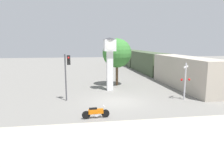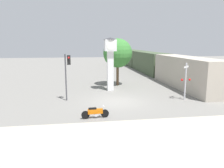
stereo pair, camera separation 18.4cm
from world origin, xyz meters
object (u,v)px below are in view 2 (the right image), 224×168
object	(u,v)px
motorcycle	(95,112)
freight_train	(149,62)
clock_tower	(110,56)
street_tree	(118,53)
railroad_crossing_signal	(186,80)
traffic_light	(67,69)

from	to	relation	value
motorcycle	freight_train	bearing A→B (deg)	58.20
clock_tower	street_tree	world-z (taller)	clock_tower
clock_tower	motorcycle	bearing A→B (deg)	-104.68
freight_train	railroad_crossing_signal	xyz separation A→B (m)	(-2.71, -18.26, 0.08)
street_tree	traffic_light	bearing A→B (deg)	-131.24
freight_train	railroad_crossing_signal	bearing A→B (deg)	-98.43
traffic_light	clock_tower	bearing A→B (deg)	40.47
motorcycle	clock_tower	size ratio (longest dim) A/B	0.34
clock_tower	traffic_light	bearing A→B (deg)	-139.53
traffic_light	railroad_crossing_signal	bearing A→B (deg)	-7.16
freight_train	street_tree	size ratio (longest dim) A/B	7.14
freight_train	railroad_crossing_signal	distance (m)	18.46
clock_tower	traffic_light	xyz separation A→B (m)	(-4.19, -3.57, -0.85)
traffic_light	street_tree	bearing A→B (deg)	48.76
railroad_crossing_signal	street_tree	xyz separation A→B (m)	(-4.67, 7.45, 1.98)
traffic_light	street_tree	distance (m)	8.28
motorcycle	traffic_light	world-z (taller)	traffic_light
clock_tower	railroad_crossing_signal	xyz separation A→B (m)	(5.90, -4.84, -1.83)
railroad_crossing_signal	traffic_light	bearing A→B (deg)	172.84
clock_tower	street_tree	size ratio (longest dim) A/B	1.00
traffic_light	street_tree	size ratio (longest dim) A/B	0.74
clock_tower	street_tree	distance (m)	2.89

